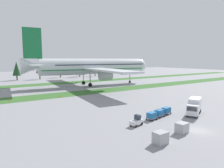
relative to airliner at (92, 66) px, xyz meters
The scene contains 15 objects.
ground_plane 65.91m from the airliner, 101.83° to the right, with size 400.00×400.00×0.00m, color gray.
grass_strip_near 23.16m from the airliner, 128.75° to the right, with size 320.00×10.53×0.01m, color #336028.
grass_strip_far 22.94m from the airliner, 129.28° to the left, with size 320.00×10.53×0.01m, color #336028.
airliner is the anchor object (origin of this frame).
baggage_tug 60.27m from the airliner, 110.24° to the right, with size 2.81×1.81×1.97m.
cargo_dolly_lead 57.76m from the airliner, 105.98° to the right, with size 2.46×1.92×1.55m.
cargo_dolly_second 56.48m from the airliner, 103.35° to the right, with size 2.46×1.92×1.55m.
cargo_dolly_third 55.32m from the airliner, 100.60° to the right, with size 2.46×1.92×1.55m.
catering_truck 58.03m from the airliner, 95.06° to the right, with size 7.24×5.20×3.58m.
ground_crew_marshaller 56.02m from the airliner, 103.41° to the right, with size 0.36×0.52×1.74m.
uld_container_0 68.67m from the airliner, 109.81° to the right, with size 2.00×1.60×1.80m, color #A3A3A8.
uld_container_1 65.77m from the airliner, 104.91° to the right, with size 2.00×1.60×1.72m, color #A3A3A8.
taxiway_marker_0 31.75m from the airliner, 137.65° to the right, with size 0.44×0.44×0.62m, color orange.
taxiway_marker_1 42.50m from the airliner, 152.95° to the right, with size 0.44×0.44×0.60m, color orange.
distant_tree_line 50.69m from the airliner, 116.34° to the left, with size 171.21×10.05×12.35m.
Camera 1 is at (-31.26, -19.77, 12.25)m, focal length 32.45 mm.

